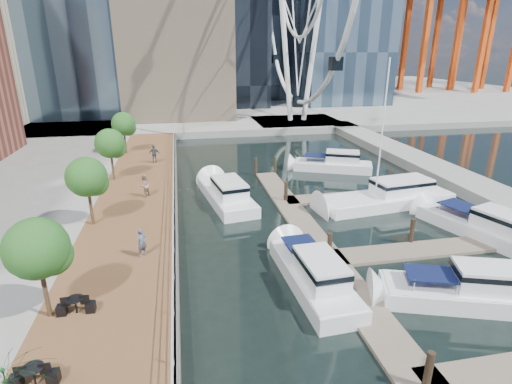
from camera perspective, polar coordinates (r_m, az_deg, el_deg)
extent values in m
plane|color=black|center=(17.80, 10.36, -23.00)|extent=(520.00, 520.00, 0.00)
cube|color=brown|center=(29.62, -17.20, -4.12)|extent=(6.00, 60.00, 1.00)
cube|color=#595954|center=(29.40, -11.38, -3.78)|extent=(0.25, 60.00, 1.00)
cube|color=gray|center=(114.77, -8.45, 13.62)|extent=(200.00, 114.00, 1.00)
cube|color=gray|center=(42.44, 26.29, 1.83)|extent=(4.00, 60.00, 1.00)
cube|color=gray|center=(67.90, 5.86, 9.74)|extent=(14.00, 12.00, 1.00)
cube|color=#6D6051|center=(26.40, 8.78, -7.37)|extent=(2.00, 32.00, 0.20)
cube|color=#6D6051|center=(27.36, 22.25, -7.69)|extent=(12.00, 2.00, 0.20)
cube|color=#6D6051|center=(35.36, 13.69, -0.61)|extent=(12.00, 2.00, 0.20)
cylinder|color=white|center=(66.28, 4.06, 21.28)|extent=(0.80, 0.80, 26.00)
cylinder|color=white|center=(67.72, 8.45, 21.09)|extent=(0.80, 0.80, 26.00)
cylinder|color=#3F2B1C|center=(19.75, -27.84, -12.55)|extent=(0.20, 0.20, 2.40)
sphere|color=#265B1E|center=(18.80, -28.85, -7.07)|extent=(2.60, 2.60, 2.60)
cylinder|color=#3F2B1C|center=(28.49, -22.51, -2.03)|extent=(0.20, 0.20, 2.40)
sphere|color=#265B1E|center=(27.84, -23.07, 2.00)|extent=(2.60, 2.60, 2.60)
cylinder|color=#3F2B1C|center=(37.85, -19.80, 3.45)|extent=(0.20, 0.20, 2.40)
sphere|color=#265B1E|center=(37.37, -20.16, 6.54)|extent=(2.60, 2.60, 2.60)
cylinder|color=#3F2B1C|center=(47.48, -18.16, 6.73)|extent=(0.20, 0.20, 2.40)
sphere|color=#265B1E|center=(47.09, -18.43, 9.22)|extent=(2.60, 2.60, 2.60)
imported|color=#495061|center=(23.31, -15.98, -6.98)|extent=(0.72, 0.71, 1.68)
imported|color=gray|center=(32.63, -15.71, 0.90)|extent=(1.09, 1.13, 1.84)
imported|color=#363E44|center=(42.51, -14.33, 5.29)|extent=(1.11, 0.52, 1.85)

